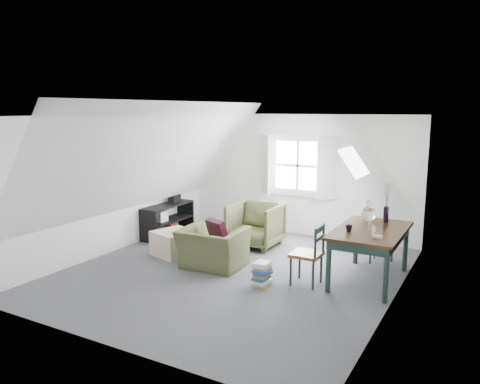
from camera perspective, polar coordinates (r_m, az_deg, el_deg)
The scene contains 24 objects.
floor at distance 7.68m, azimuth -0.90°, elevation -9.71°, with size 5.50×5.50×0.00m, color #4E4F53.
ceiling at distance 7.23m, azimuth -0.95°, elevation 9.28°, with size 5.50×5.50×0.00m, color white.
wall_back at distance 9.80m, azimuth 7.14°, elevation 2.07°, with size 5.00×5.00×0.00m, color white.
wall_front at distance 5.21m, azimuth -16.27°, elevation -5.32°, with size 5.00×5.00×0.00m, color white.
wall_left at distance 8.85m, azimuth -15.09°, elevation 0.95°, with size 5.50×5.50×0.00m, color white.
wall_right at distance 6.50m, azimuth 18.56°, elevation -2.44°, with size 5.50×5.50×0.00m, color white.
slope_left at distance 8.16m, azimuth -10.44°, elevation 4.10°, with size 5.50×5.50×0.00m, color white.
slope_right at distance 6.64m, azimuth 10.74°, elevation 2.77°, with size 5.50×5.50×0.00m, color white.
dormer_window at distance 9.70m, azimuth 7.00°, elevation 3.19°, with size 1.71×0.35×1.30m.
skylight at distance 7.88m, azimuth 13.73°, elevation 3.56°, with size 0.55×0.75×0.04m, color white.
armchair_near at distance 7.92m, azimuth -3.33°, elevation -9.10°, with size 1.01×0.89×0.66m, color #474E2C.
armchair_far at distance 9.07m, azimuth 1.88°, elevation -6.58°, with size 0.90×0.92×0.84m, color #474E2C.
throw_pillow at distance 7.87m, azimuth -2.79°, elevation -4.78°, with size 0.40×0.11×0.40m, color #340E1B.
ottoman at distance 8.56m, azimuth -7.97°, elevation -6.18°, with size 0.66×0.66×0.44m, color beige.
dining_table at distance 7.36m, azimuth 15.61°, elevation -5.19°, with size 0.98×1.63×0.82m.
demijohn at distance 7.76m, azimuth 15.40°, elevation -2.54°, with size 0.24×0.24×0.34m.
vase_twigs at distance 7.80m, azimuth 17.36°, elevation -2.52°, with size 0.08×0.09×0.64m.
cup at distance 7.11m, azimuth 13.11°, elevation -4.72°, with size 0.10×0.10×0.10m, color black.
paper_box at distance 6.86m, azimuth 16.39°, elevation -5.24°, with size 0.12×0.08×0.04m, color white.
dining_chair_far at distance 8.33m, azimuth 16.88°, elevation -5.60°, with size 0.37×0.37×0.79m.
dining_chair_near at distance 7.08m, azimuth 8.39°, elevation -7.44°, with size 0.43×0.43×0.92m.
media_shelf at distance 9.81m, azimuth -8.98°, elevation -3.63°, with size 0.43×1.29×0.66m.
electronics_box at distance 9.94m, azimuth -8.00°, elevation -0.80°, with size 0.17×0.23×0.19m, color black.
magazine_stack at distance 7.06m, azimuth 2.71°, elevation -9.97°, with size 0.27×0.32×0.36m.
Camera 1 is at (3.61, -6.26, 2.60)m, focal length 35.00 mm.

